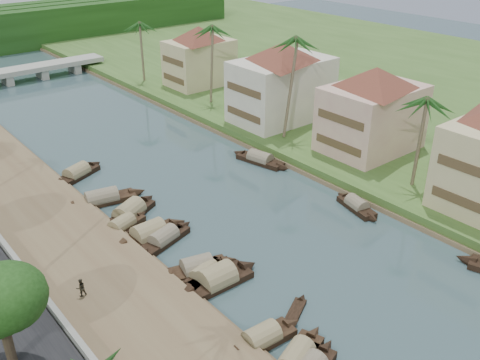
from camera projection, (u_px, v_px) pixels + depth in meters
ground at (347, 278)px, 42.71m from camera, size 220.00×220.00×0.00m
left_bank at (54, 238)px, 47.26m from camera, size 10.00×180.00×0.80m
right_bank at (324, 140)px, 67.02m from camera, size 16.00×180.00×1.20m
retaining_wall at (3, 246)px, 44.45m from camera, size 0.40×180.00×1.10m
far_right_fill at (477, 86)px, 88.01m from camera, size 60.00×220.00×1.15m
bridge at (24, 71)px, 91.63m from camera, size 28.00×4.00×2.40m
building_mid at (373, 108)px, 60.95m from camera, size 14.11×14.11×9.70m
building_far at (282, 81)px, 69.94m from camera, size 15.59×15.59×10.20m
building_distant at (199, 55)px, 84.53m from camera, size 12.62×12.62×9.20m
sampan_2 at (296, 360)px, 34.39m from camera, size 7.59×3.96×2.01m
sampan_4 at (262, 339)px, 36.06m from camera, size 7.03×2.00×2.01m
sampan_5 at (217, 280)px, 41.80m from camera, size 8.10×2.39×2.53m
sampan_6 at (197, 269)px, 43.15m from camera, size 7.41×3.45×2.17m
sampan_7 at (205, 274)px, 42.48m from camera, size 6.64×3.16×1.80m
sampan_8 at (149, 235)px, 47.65m from camera, size 8.18×2.36×2.48m
sampan_9 at (164, 239)px, 47.03m from camera, size 7.76×3.59×1.97m
sampan_10 at (122, 226)px, 49.05m from camera, size 6.73×3.39×1.88m
sampan_11 at (129, 213)px, 51.05m from camera, size 8.31×5.34×2.38m
sampan_12 at (102, 199)px, 53.54m from camera, size 9.37×3.46×2.19m
sampan_13 at (77, 174)px, 58.73m from camera, size 7.78×4.44×2.13m
sampan_15 at (357, 206)px, 52.39m from camera, size 2.75×6.60×1.80m
sampan_16 at (260, 160)px, 62.14m from camera, size 3.26×8.32×2.03m
canoe_1 at (293, 317)px, 38.50m from camera, size 5.29×3.34×0.89m
canoe_2 at (142, 230)px, 48.97m from camera, size 5.65×3.67×0.87m
palm_1 at (426, 102)px, 50.82m from camera, size 3.20×3.20×10.58m
palm_2 at (290, 42)px, 61.20m from camera, size 3.20×3.20×13.46m
palm_3 at (210, 29)px, 73.85m from camera, size 3.20×3.20×12.30m
palm_7 at (140, 25)px, 84.38m from camera, size 3.20×3.20×10.81m
tree_6 at (307, 73)px, 72.96m from camera, size 4.39×4.39×7.27m
person_far at (81, 288)px, 39.22m from camera, size 0.73×0.58×1.46m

